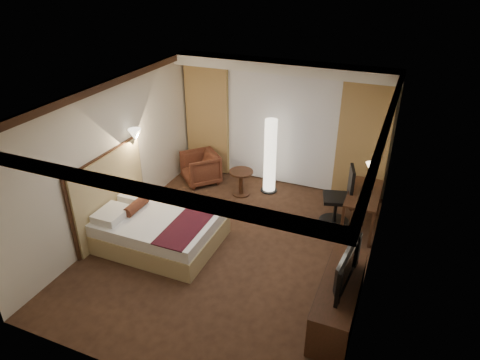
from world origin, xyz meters
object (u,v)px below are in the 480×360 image
at_px(television, 341,265).
at_px(office_chair, 337,196).
at_px(bed, 161,229).
at_px(armchair, 200,166).
at_px(side_table, 241,183).
at_px(dresser, 338,300).
at_px(floor_lamp, 270,156).
at_px(desk, 362,210).

bearing_deg(television, office_chair, 17.47).
bearing_deg(bed, armchair, 99.95).
bearing_deg(bed, side_table, 73.14).
bearing_deg(office_chair, dresser, -92.45).
relative_size(armchair, television, 0.76).
relative_size(armchair, floor_lamp, 0.46).
bearing_deg(floor_lamp, desk, -18.34).
xyz_separation_m(bed, side_table, (0.64, 2.12, -0.01)).
relative_size(side_table, office_chair, 0.46).
bearing_deg(office_chair, television, -93.15).
distance_m(armchair, side_table, 1.07).
xyz_separation_m(armchair, side_table, (1.05, -0.18, -0.10)).
relative_size(floor_lamp, office_chair, 1.37).
distance_m(armchair, television, 4.63).
bearing_deg(television, dresser, -84.19).
bearing_deg(armchair, office_chair, 34.02).
relative_size(bed, armchair, 2.61).
bearing_deg(armchair, desk, 36.05).
relative_size(floor_lamp, television, 1.65).
distance_m(armchair, dresser, 4.62).
bearing_deg(side_table, armchair, 170.29).
height_order(armchair, side_table, armchair).
height_order(bed, armchair, armchair).
bearing_deg(television, side_table, 48.94).
bearing_deg(desk, bed, -150.00).
relative_size(bed, floor_lamp, 1.21).
bearing_deg(floor_lamp, television, -56.46).
xyz_separation_m(bed, floor_lamp, (1.14, 2.49, 0.53)).
bearing_deg(office_chair, floor_lamp, 140.35).
distance_m(floor_lamp, dresser, 3.74).
xyz_separation_m(armchair, office_chair, (3.09, -0.53, 0.22)).
xyz_separation_m(floor_lamp, office_chair, (1.55, -0.72, -0.22)).
bearing_deg(office_chair, bed, -161.43).
bearing_deg(armchair, side_table, 34.01).
height_order(side_table, floor_lamp, floor_lamp).
bearing_deg(television, floor_lamp, 39.36).
bearing_deg(side_table, dresser, -46.54).
bearing_deg(dresser, armchair, 141.38).
xyz_separation_m(bed, office_chair, (2.69, 1.77, 0.31)).
height_order(bed, desk, desk).
bearing_deg(office_chair, desk, -8.67).
bearing_deg(dresser, bed, 169.71).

